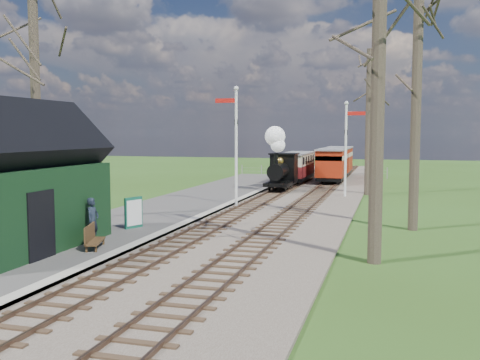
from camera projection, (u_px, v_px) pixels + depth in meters
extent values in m
plane|color=#2F4B17|center=(66.00, 306.00, 11.93)|extent=(140.00, 140.00, 0.00)
ellipsoid|color=#385B23|center=(161.00, 261.00, 77.53)|extent=(57.60, 36.00, 16.20)
ellipsoid|color=#385B23|center=(412.00, 293.00, 73.07)|extent=(70.40, 44.00, 19.80)
ellipsoid|color=#385B23|center=(289.00, 264.00, 82.62)|extent=(64.00, 40.00, 18.00)
cube|color=brown|center=(295.00, 195.00, 32.65)|extent=(8.00, 60.00, 0.10)
cube|color=brown|center=(266.00, 193.00, 33.13)|extent=(0.07, 60.00, 0.12)
cube|color=brown|center=(282.00, 194.00, 32.86)|extent=(0.07, 60.00, 0.12)
cube|color=#38281C|center=(274.00, 194.00, 33.00)|extent=(1.60, 60.00, 0.09)
cube|color=brown|center=(308.00, 194.00, 32.42)|extent=(0.07, 60.00, 0.12)
cube|color=brown|center=(325.00, 195.00, 32.15)|extent=(0.07, 60.00, 0.12)
cube|color=#38281C|center=(316.00, 195.00, 32.29)|extent=(1.60, 60.00, 0.09)
cube|color=#474442|center=(170.00, 210.00, 26.29)|extent=(5.00, 44.00, 0.20)
cube|color=#B2AD9E|center=(215.00, 211.00, 25.66)|extent=(0.40, 44.00, 0.21)
cube|color=black|center=(20.00, 208.00, 16.80)|extent=(3.00, 6.00, 2.60)
cube|color=black|center=(18.00, 149.00, 16.64)|extent=(3.25, 6.30, 3.25)
cube|color=black|center=(42.00, 225.00, 15.46)|extent=(0.06, 1.20, 2.00)
cylinder|color=silver|center=(236.00, 150.00, 27.19)|extent=(0.14, 0.14, 6.00)
sphere|color=silver|center=(236.00, 88.00, 26.91)|extent=(0.24, 0.24, 0.24)
cube|color=#B7140F|center=(226.00, 101.00, 27.12)|extent=(1.10, 0.08, 0.22)
cube|color=black|center=(236.00, 122.00, 27.06)|extent=(0.18, 0.06, 0.30)
cylinder|color=silver|center=(346.00, 152.00, 31.59)|extent=(0.14, 0.14, 5.50)
sphere|color=silver|center=(346.00, 103.00, 31.34)|extent=(0.24, 0.24, 0.24)
cube|color=#B7140F|center=(356.00, 113.00, 31.25)|extent=(1.10, 0.08, 0.22)
cube|color=black|center=(346.00, 132.00, 31.49)|extent=(0.18, 0.06, 0.30)
cylinder|color=#382D23|center=(36.00, 93.00, 22.06)|extent=(0.41, 0.41, 11.00)
cylinder|color=#382D23|center=(379.00, 59.00, 15.38)|extent=(0.42, 0.42, 12.00)
cylinder|color=#382D23|center=(416.00, 104.00, 20.86)|extent=(0.40, 0.40, 10.00)
cylinder|color=#382D23|center=(369.00, 123.00, 33.03)|extent=(0.39, 0.39, 9.00)
cube|color=slate|center=(312.00, 169.00, 46.27)|extent=(12.60, 0.02, 0.01)
cube|color=slate|center=(312.00, 172.00, 46.30)|extent=(12.60, 0.02, 0.02)
cylinder|color=slate|center=(312.00, 172.00, 46.30)|extent=(0.08, 0.08, 1.00)
cube|color=black|center=(281.00, 183.00, 34.83)|extent=(1.54, 3.63, 0.23)
cylinder|color=black|center=(279.00, 171.00, 34.24)|extent=(1.00, 2.36, 1.00)
cube|color=black|center=(284.00, 168.00, 35.79)|extent=(1.63, 1.45, 1.82)
cylinder|color=black|center=(276.00, 159.00, 33.29)|extent=(0.25, 0.25, 0.73)
sphere|color=gold|center=(280.00, 161.00, 34.44)|extent=(0.47, 0.47, 0.47)
sphere|color=white|center=(278.00, 145.00, 33.19)|extent=(0.91, 0.91, 0.91)
sphere|color=white|center=(275.00, 136.00, 33.28)|extent=(1.27, 1.27, 1.27)
cylinder|color=black|center=(270.00, 186.00, 33.93)|extent=(0.09, 0.58, 0.58)
cylinder|color=black|center=(285.00, 187.00, 33.66)|extent=(0.09, 0.58, 0.58)
cube|color=black|center=(296.00, 177.00, 40.59)|extent=(1.73, 6.36, 0.27)
cube|color=#581415|center=(297.00, 170.00, 40.54)|extent=(1.82, 6.36, 0.82)
cube|color=#C6B795|center=(297.00, 159.00, 40.47)|extent=(1.82, 6.36, 0.82)
cube|color=slate|center=(297.00, 153.00, 40.43)|extent=(1.91, 6.54, 0.11)
cube|color=black|center=(332.00, 177.00, 40.48)|extent=(1.84, 4.84, 0.29)
cube|color=maroon|center=(332.00, 169.00, 40.43)|extent=(1.93, 4.84, 0.87)
cube|color=#C6B795|center=(332.00, 158.00, 40.36)|extent=(1.93, 4.84, 0.87)
cube|color=slate|center=(332.00, 151.00, 40.31)|extent=(2.03, 5.03, 0.12)
cube|color=black|center=(339.00, 172.00, 45.75)|extent=(1.84, 4.84, 0.29)
cube|color=maroon|center=(339.00, 165.00, 45.70)|extent=(1.93, 4.84, 0.87)
cube|color=#C6B795|center=(339.00, 155.00, 45.63)|extent=(1.93, 4.84, 0.87)
cube|color=slate|center=(339.00, 149.00, 45.58)|extent=(2.03, 5.03, 0.12)
cube|color=#104F3A|center=(134.00, 213.00, 20.59)|extent=(0.41, 0.79, 1.20)
cube|color=silver|center=(134.00, 213.00, 20.55)|extent=(0.30, 0.66, 0.98)
cube|color=#432E18|center=(95.00, 241.00, 16.99)|extent=(0.78, 1.38, 0.06)
cube|color=#432E18|center=(90.00, 234.00, 16.96)|extent=(0.47, 1.27, 0.57)
cube|color=#432E18|center=(90.00, 249.00, 16.42)|extent=(0.06, 0.06, 0.19)
cube|color=#432E18|center=(101.00, 242.00, 17.59)|extent=(0.06, 0.06, 0.19)
imported|color=#19212D|center=(93.00, 221.00, 17.64)|extent=(0.37, 0.56, 1.54)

